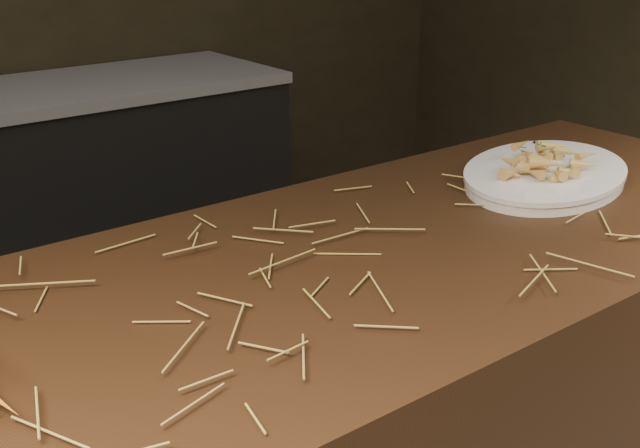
{
  "coord_description": "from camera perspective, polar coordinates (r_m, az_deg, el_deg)",
  "views": [
    {
      "loc": [
        -0.56,
        -0.59,
        1.42
      ],
      "look_at": [
        0.15,
        0.33,
        0.96
      ],
      "focal_mm": 45.0,
      "sensor_mm": 36.0,
      "label": 1
    }
  ],
  "objects": [
    {
      "name": "serving_fork",
      "position": [
        1.84,
        17.82,
        4.9
      ],
      "size": [
        0.07,
        0.16,
        0.0
      ],
      "primitive_type": "cube",
      "rotation": [
        0.0,
        0.0,
        -0.34
      ],
      "color": "silver",
      "rests_on": "serving_platter"
    },
    {
      "name": "roasted_veg_heap",
      "position": [
        1.69,
        15.84,
        4.49
      ],
      "size": [
        0.26,
        0.23,
        0.05
      ],
      "primitive_type": null,
      "rotation": [
        0.0,
        0.0,
        0.36
      ],
      "color": "#B17A32",
      "rests_on": "serving_platter"
    },
    {
      "name": "straw_bedding",
      "position": [
        1.17,
        -4.99,
        -4.34
      ],
      "size": [
        1.4,
        0.6,
        0.02
      ],
      "primitive_type": null,
      "color": "olive",
      "rests_on": "main_counter"
    },
    {
      "name": "serving_platter",
      "position": [
        1.7,
        15.71,
        3.31
      ],
      "size": [
        0.52,
        0.44,
        0.02
      ],
      "primitive_type": null,
      "rotation": [
        0.0,
        0.0,
        0.36
      ],
      "color": "white",
      "rests_on": "main_counter"
    },
    {
      "name": "back_counter",
      "position": [
        3.07,
        -19.28,
        1.33
      ],
      "size": [
        1.82,
        0.62,
        0.84
      ],
      "color": "black",
      "rests_on": "ground"
    }
  ]
}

